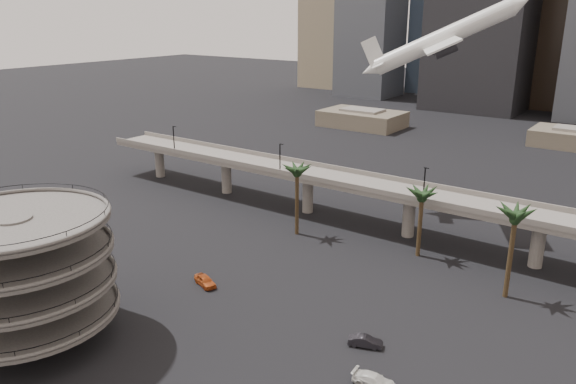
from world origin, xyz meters
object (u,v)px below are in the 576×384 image
Objects in this scene: overpass at (356,187)px; car_a at (205,281)px; airborne_jet at (442,39)px; parking_ramp at (20,267)px; car_b at (365,341)px; car_c at (374,381)px.

overpass is 28.57× the size of car_a.
overpass is 32.94m from airborne_jet.
parking_ramp is 83.12m from airborne_jet.
overpass is at bearing 10.44° from car_a.
airborne_jet is 7.05× the size of car_b.
parking_ramp is 26.08m from car_a.
car_b is (34.72, 23.05, -9.14)m from parking_ramp.
parking_ramp is 0.17× the size of overpass.
airborne_jet is 64.36m from car_a.
parking_ramp is 0.75× the size of airborne_jet.
car_a is 27.12m from car_b.
car_a is (-5.40, -35.75, -6.56)m from overpass.
car_a is at bearing -98.59° from overpass.
car_c is (26.19, -42.19, -6.62)m from overpass.
overpass is 36.75m from car_a.
airborne_jet reaches higher than car_c.
overpass is 42.52m from car_b.
airborne_jet is at bearing -5.98° from car_b.
parking_ramp is at bearing 102.88° from car_b.
overpass reaches higher than car_c.
car_a is at bearing -129.31° from airborne_jet.
parking_ramp is 43.61m from car_c.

